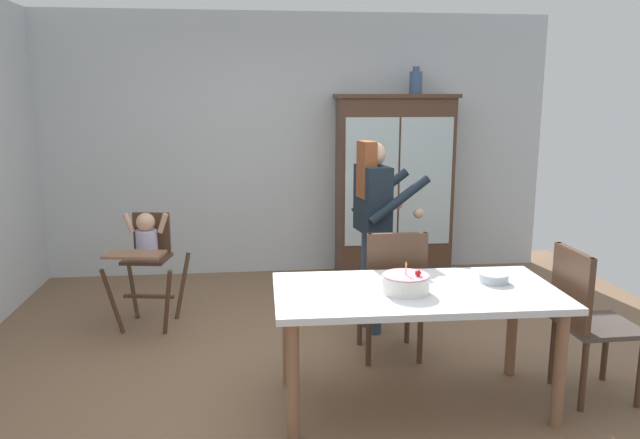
# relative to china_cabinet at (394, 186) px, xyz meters

# --- Properties ---
(ground_plane) EXTENTS (6.24, 6.24, 0.00)m
(ground_plane) POSITION_rel_china_cabinet_xyz_m (-0.99, -2.37, -0.95)
(ground_plane) COLOR brown
(wall_back) EXTENTS (5.32, 0.06, 2.70)m
(wall_back) POSITION_rel_china_cabinet_xyz_m (-0.99, 0.26, 0.40)
(wall_back) COLOR silver
(wall_back) RESTS_ON ground_plane
(china_cabinet) EXTENTS (1.23, 0.48, 1.88)m
(china_cabinet) POSITION_rel_china_cabinet_xyz_m (0.00, 0.00, 0.00)
(china_cabinet) COLOR #4C3323
(china_cabinet) RESTS_ON ground_plane
(ceramic_vase) EXTENTS (0.13, 0.13, 0.27)m
(ceramic_vase) POSITION_rel_china_cabinet_xyz_m (0.20, 0.00, 1.05)
(ceramic_vase) COLOR #3D567F
(ceramic_vase) RESTS_ON china_cabinet
(high_chair_with_toddler) EXTENTS (0.66, 0.75, 0.95)m
(high_chair_with_toddler) POSITION_rel_china_cabinet_xyz_m (-2.33, -1.25, -0.29)
(high_chair_with_toddler) COLOR #4C3323
(high_chair_with_toddler) RESTS_ON ground_plane
(adult_person) EXTENTS (0.56, 0.54, 1.53)m
(adult_person) POSITION_rel_china_cabinet_xyz_m (-0.53, -1.54, 0.02)
(adult_person) COLOR #33425B
(adult_person) RESTS_ON ground_plane
(dining_table) EXTENTS (1.72, 0.89, 0.74)m
(dining_table) POSITION_rel_china_cabinet_xyz_m (-0.51, -2.78, -0.30)
(dining_table) COLOR silver
(dining_table) RESTS_ON ground_plane
(birthday_cake) EXTENTS (0.28, 0.28, 0.19)m
(birthday_cake) POSITION_rel_china_cabinet_xyz_m (-0.59, -2.82, -0.15)
(birthday_cake) COLOR white
(birthday_cake) RESTS_ON dining_table
(serving_bowl) EXTENTS (0.18, 0.18, 0.05)m
(serving_bowl) POSITION_rel_china_cabinet_xyz_m (0.00, -2.70, -0.18)
(serving_bowl) COLOR #B2BCC6
(serving_bowl) RESTS_ON dining_table
(dining_chair_far_side) EXTENTS (0.44, 0.44, 0.96)m
(dining_chair_far_side) POSITION_rel_china_cabinet_xyz_m (-0.50, -2.13, -0.39)
(dining_chair_far_side) COLOR #4C3323
(dining_chair_far_side) RESTS_ON ground_plane
(dining_chair_right_end) EXTENTS (0.45, 0.45, 0.96)m
(dining_chair_right_end) POSITION_rel_china_cabinet_xyz_m (0.56, -2.80, -0.39)
(dining_chair_right_end) COLOR #4C3323
(dining_chair_right_end) RESTS_ON ground_plane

